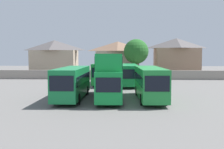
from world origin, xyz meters
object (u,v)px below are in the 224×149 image
tree_left_of_lot (136,52)px  bus_3 (150,81)px  bus_1 (72,81)px  bus_4 (105,72)px  house_terrace_centre (118,59)px  house_terrace_right (176,57)px  bus_5 (129,73)px  house_terrace_left (55,58)px  bus_2 (110,73)px

tree_left_of_lot → bus_3: bearing=-89.1°
bus_1 → tree_left_of_lot: bearing=163.1°
bus_4 → house_terrace_centre: house_terrace_centre is taller
bus_3 → house_terrace_right: house_terrace_right is taller
bus_4 → tree_left_of_lot: tree_left_of_lot is taller
bus_5 → tree_left_of_lot: 13.49m
bus_4 → house_terrace_right: bearing=145.0°
bus_1 → house_terrace_left: house_terrace_left is taller
bus_1 → house_terrace_left: 34.68m
bus_3 → bus_5: (-2.05, 14.16, -0.11)m
bus_2 → house_terrace_right: (13.12, 32.25, 1.54)m
bus_2 → tree_left_of_lot: bearing=170.0°
bus_4 → bus_5: bus_4 is taller
house_terrace_right → tree_left_of_lot: house_terrace_right is taller
bus_2 → house_terrace_left: bearing=-157.5°
bus_2 → bus_5: (2.30, 13.50, -0.91)m
bus_5 → house_terrace_left: size_ratio=1.08×
bus_3 → bus_2: bearing=-100.6°
bus_3 → bus_4: 16.09m
bus_4 → bus_3: bearing=26.1°
bus_5 → house_terrace_centre: (-2.27, 18.29, 2.09)m
bus_4 → house_terrace_centre: bearing=179.0°
bus_3 → bus_5: size_ratio=0.96×
bus_2 → house_terrace_left: (-14.48, 32.39, 1.34)m
house_terrace_centre → house_terrace_right: 13.10m
bus_1 → tree_left_of_lot: (8.04, 27.04, 3.50)m
bus_3 → bus_5: bus_3 is taller
bus_2 → house_terrace_left: 35.50m
house_terrace_right → tree_left_of_lot: 10.95m
house_terrace_left → bus_2: bearing=-65.9°
bus_1 → tree_left_of_lot: tree_left_of_lot is taller
bus_1 → bus_3: size_ratio=1.00×
bus_2 → bus_3: size_ratio=1.12×
house_terrace_right → bus_4: bearing=-129.3°
bus_4 → house_terrace_right: 23.36m
bus_1 → bus_3: bearing=89.5°
tree_left_of_lot → house_terrace_right: bearing=32.5°
bus_1 → house_terrace_centre: (4.14, 32.43, 2.00)m
bus_4 → bus_5: 3.99m
bus_5 → house_terrace_centre: size_ratio=1.14×
bus_1 → bus_3: 8.46m
bus_2 → tree_left_of_lot: (3.94, 26.40, 2.68)m
bus_2 → bus_4: size_ratio=1.12×
bus_1 → house_terrace_left: bearing=-162.9°
bus_1 → house_terrace_centre: size_ratio=1.09×
bus_2 → bus_5: bus_2 is taller
bus_5 → house_terrace_right: size_ratio=1.14×
house_terrace_left → tree_left_of_lot: house_terrace_left is taller
bus_2 → bus_3: bearing=79.8°
bus_1 → bus_2: bus_2 is taller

